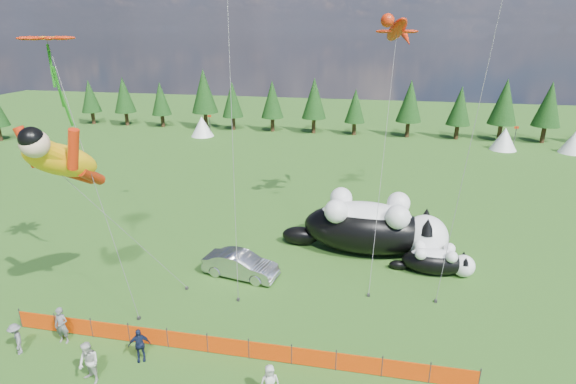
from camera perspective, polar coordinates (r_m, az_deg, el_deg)
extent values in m
plane|color=#0E3509|center=(24.71, -5.31, -15.56)|extent=(160.00, 160.00, 0.00)
cylinder|color=#262626|center=(27.25, -30.83, -13.57)|extent=(0.06, 0.06, 1.10)
cylinder|color=#262626|center=(26.04, -27.42, -14.51)|extent=(0.06, 0.06, 1.10)
cylinder|color=#262626|center=(24.94, -23.67, -15.48)|extent=(0.06, 0.06, 1.10)
cylinder|color=#262626|center=(23.96, -19.54, -16.46)|extent=(0.06, 0.06, 1.10)
cylinder|color=#262626|center=(23.11, -15.05, -17.43)|extent=(0.06, 0.06, 1.10)
cylinder|color=#262626|center=(22.40, -10.19, -18.35)|extent=(0.06, 0.06, 1.10)
cylinder|color=#262626|center=(21.86, -5.00, -19.18)|extent=(0.06, 0.06, 1.10)
cylinder|color=#262626|center=(21.49, 0.46, -19.90)|extent=(0.06, 0.06, 1.10)
cylinder|color=#262626|center=(21.30, 6.11, -20.46)|extent=(0.06, 0.06, 1.10)
cylinder|color=#262626|center=(21.30, 11.85, -20.84)|extent=(0.06, 0.06, 1.10)
cylinder|color=#262626|center=(21.48, 17.56, -21.03)|extent=(0.06, 0.06, 1.10)
cylinder|color=#262626|center=(21.85, 23.13, -21.03)|extent=(0.06, 0.06, 1.10)
cube|color=#E13A04|center=(26.66, -29.15, -14.13)|extent=(2.00, 0.04, 0.90)
cube|color=#E13A04|center=(25.51, -25.57, -15.08)|extent=(2.00, 0.04, 0.90)
cube|color=#E13A04|center=(24.46, -21.64, -16.06)|extent=(2.00, 0.04, 0.90)
cube|color=#E13A04|center=(23.55, -17.33, -17.04)|extent=(2.00, 0.04, 0.90)
cube|color=#E13A04|center=(22.77, -12.65, -17.99)|extent=(2.00, 0.04, 0.90)
cube|color=#E13A04|center=(22.14, -7.63, -18.88)|extent=(2.00, 0.04, 0.90)
cube|color=#E13A04|center=(21.68, -2.30, -19.66)|extent=(2.00, 0.04, 0.90)
cube|color=#E13A04|center=(21.40, 3.27, -20.31)|extent=(2.00, 0.04, 0.90)
cube|color=#E13A04|center=(21.31, 8.97, -20.78)|extent=(2.00, 0.04, 0.90)
cube|color=#E13A04|center=(21.40, 14.70, -21.06)|extent=(2.00, 0.04, 0.90)
cube|color=#E13A04|center=(21.68, 20.35, -21.15)|extent=(2.00, 0.04, 0.90)
ellipsoid|color=black|center=(30.77, 9.77, -4.62)|extent=(8.53, 4.29, 3.34)
ellipsoid|color=white|center=(30.44, 9.87, -3.19)|extent=(6.44, 3.08, 2.04)
sphere|color=white|center=(30.90, 17.00, -5.52)|extent=(2.97, 2.97, 2.97)
sphere|color=#EA5B7A|center=(31.02, 19.33, -5.69)|extent=(0.42, 0.42, 0.42)
ellipsoid|color=black|center=(31.74, 1.60, -5.56)|extent=(2.66, 1.42, 1.30)
cone|color=black|center=(29.61, 17.29, -4.17)|extent=(1.04, 1.04, 1.04)
cone|color=black|center=(31.25, 17.15, -2.87)|extent=(1.04, 1.04, 1.04)
sphere|color=white|center=(31.25, 13.85, -1.40)|extent=(1.56, 1.56, 1.56)
sphere|color=white|center=(29.00, 13.78, -3.09)|extent=(1.56, 1.56, 1.56)
sphere|color=white|center=(31.43, 6.75, -0.81)|extent=(1.56, 1.56, 1.56)
sphere|color=white|center=(29.20, 6.13, -2.45)|extent=(1.56, 1.56, 1.56)
ellipsoid|color=black|center=(29.54, 17.96, -8.42)|extent=(3.87, 1.85, 1.54)
ellipsoid|color=white|center=(29.37, 18.04, -7.76)|extent=(2.92, 1.32, 0.94)
sphere|color=white|center=(29.86, 21.40, -8.73)|extent=(1.37, 1.37, 1.37)
sphere|color=#EA5B7A|center=(29.97, 22.50, -8.78)|extent=(0.19, 0.19, 0.19)
ellipsoid|color=black|center=(29.57, 13.88, -8.99)|extent=(1.20, 0.62, 0.60)
cone|color=black|center=(29.25, 21.65, -8.17)|extent=(0.48, 0.48, 0.48)
cone|color=black|center=(29.97, 21.41, -7.44)|extent=(0.48, 0.48, 0.48)
sphere|color=white|center=(29.84, 19.82, -6.78)|extent=(0.72, 0.72, 0.72)
sphere|color=white|center=(28.86, 20.08, -7.76)|extent=(0.72, 0.72, 0.72)
sphere|color=white|center=(29.61, 16.37, -6.59)|extent=(0.72, 0.72, 0.72)
sphere|color=white|center=(28.62, 16.51, -7.56)|extent=(0.72, 0.72, 0.72)
imported|color=#B0AFB4|center=(27.93, -6.03, -9.19)|extent=(4.88, 2.43, 1.54)
imported|color=slate|center=(24.97, -26.82, -14.88)|extent=(0.69, 0.46, 1.89)
imported|color=beige|center=(22.07, -23.97, -19.25)|extent=(1.10, 0.88, 1.97)
imported|color=#151D3A|center=(22.55, -18.35, -17.96)|extent=(1.10, 0.87, 1.67)
imported|color=slate|center=(25.31, -31.24, -15.66)|extent=(1.10, 1.07, 1.57)
imported|color=beige|center=(19.83, -2.34, -23.00)|extent=(0.94, 0.80, 1.62)
cylinder|color=#595959|center=(25.16, -19.29, -4.63)|extent=(0.03, 0.03, 9.89)
cube|color=#262626|center=(27.48, -12.73, -11.81)|extent=(0.15, 0.15, 0.16)
cylinder|color=#595959|center=(28.86, 12.09, 5.26)|extent=(0.03, 0.03, 17.90)
cube|color=#262626|center=(26.62, 10.20, -12.74)|extent=(0.15, 0.15, 0.16)
cylinder|color=#595959|center=(24.32, -23.31, 0.86)|extent=(0.03, 0.03, 14.47)
cube|color=#262626|center=(25.65, -18.41, -14.94)|extent=(0.15, 0.15, 0.16)
cube|color=#1D8017|center=(25.27, -27.48, 11.72)|extent=(0.18, 0.18, 4.01)
cylinder|color=#595959|center=(25.28, -7.14, 8.71)|extent=(0.03, 0.03, 19.60)
cube|color=#262626|center=(25.98, -6.33, -13.42)|extent=(0.15, 0.15, 0.16)
cylinder|color=#595959|center=(26.05, 22.97, 9.56)|extent=(0.03, 0.03, 21.15)
cube|color=#262626|center=(26.99, 18.25, -13.02)|extent=(0.15, 0.15, 0.16)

